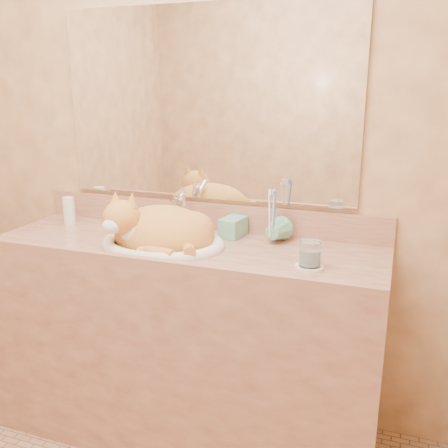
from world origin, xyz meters
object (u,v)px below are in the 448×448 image
(cat, at_px, (157,228))
(sink_basin, at_px, (162,226))
(toothbrush_cup, at_px, (272,234))
(water_glass, at_px, (310,253))
(vanity_counter, at_px, (184,341))
(soap_dispenser, at_px, (226,219))

(cat, bearing_deg, sink_basin, 11.36)
(sink_basin, height_order, toothbrush_cup, sink_basin)
(sink_basin, xyz_separation_m, water_glass, (0.60, -0.07, -0.02))
(sink_basin, bearing_deg, vanity_counter, 19.21)
(vanity_counter, bearing_deg, sink_basin, -165.19)
(sink_basin, height_order, cat, cat)
(cat, xyz_separation_m, soap_dispenser, (0.24, 0.15, 0.02))
(soap_dispenser, distance_m, water_glass, 0.44)
(vanity_counter, relative_size, soap_dispenser, 8.74)
(soap_dispenser, relative_size, toothbrush_cup, 1.81)
(water_glass, bearing_deg, soap_dispenser, 150.99)
(vanity_counter, relative_size, cat, 3.81)
(cat, bearing_deg, soap_dispenser, 33.07)
(vanity_counter, relative_size, toothbrush_cup, 15.86)
(sink_basin, xyz_separation_m, cat, (-0.02, -0.00, -0.01))
(toothbrush_cup, bearing_deg, cat, -160.72)
(vanity_counter, relative_size, sink_basin, 3.22)
(toothbrush_cup, xyz_separation_m, water_glass, (0.19, -0.21, 0.01))
(cat, bearing_deg, toothbrush_cup, 19.84)
(vanity_counter, height_order, cat, cat)
(toothbrush_cup, distance_m, water_glass, 0.29)
(cat, height_order, water_glass, cat)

